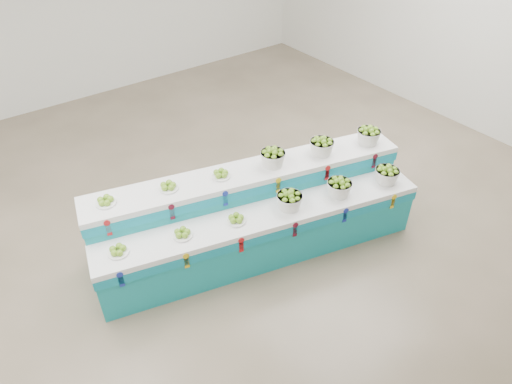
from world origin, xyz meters
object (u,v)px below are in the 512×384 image
Objects in this scene: plate_upper_mid at (168,186)px; basket_upper_right at (368,135)px; display_stand at (256,215)px; basket_lower_left at (289,200)px.

plate_upper_mid is 2.66m from basket_upper_right.
display_stand is 13.13× the size of basket_upper_right.
display_stand is 1.81m from basket_upper_right.
plate_upper_mid is (-1.14, 0.80, 0.24)m from basket_lower_left.
basket_lower_left is 1.48m from basket_upper_right.
basket_lower_left is (0.25, -0.32, 0.32)m from display_stand.
plate_upper_mid is (-0.89, 0.48, 0.56)m from display_stand.
display_stand is 17.60× the size of plate_upper_mid.
basket_upper_right is (1.44, 0.14, 0.30)m from basket_lower_left.
basket_lower_left is at bearing -174.32° from basket_upper_right.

